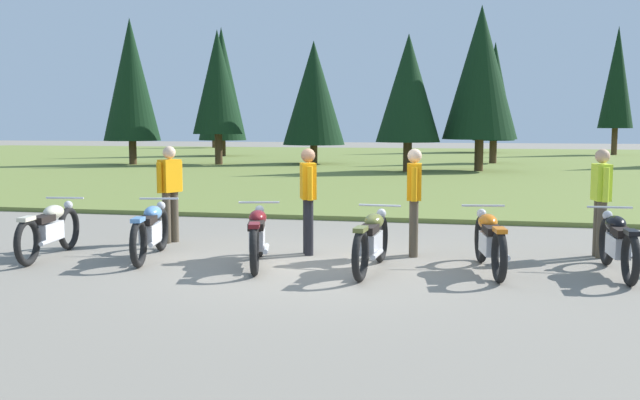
{
  "coord_description": "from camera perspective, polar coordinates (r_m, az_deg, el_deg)",
  "views": [
    {
      "loc": [
        2.3,
        -10.04,
        2.05
      ],
      "look_at": [
        0.0,
        0.6,
        0.9
      ],
      "focal_mm": 40.58,
      "sensor_mm": 36.0,
      "label": 1
    }
  ],
  "objects": [
    {
      "name": "ground_plane",
      "position": [
        10.5,
        -0.69,
        -5.23
      ],
      "size": [
        140.0,
        140.0,
        0.0
      ],
      "primitive_type": "plane",
      "color": "gray"
    },
    {
      "name": "grass_moorland",
      "position": [
        37.07,
        8.63,
        2.86
      ],
      "size": [
        80.0,
        44.0,
        0.1
      ],
      "primitive_type": "cube",
      "color": "olive",
      "rests_on": "ground"
    },
    {
      "name": "forest_treeline",
      "position": [
        40.07,
        9.17,
        9.05
      ],
      "size": [
        40.91,
        29.14,
        8.13
      ],
      "color": "#47331E",
      "rests_on": "ground"
    },
    {
      "name": "motorcycle_cream",
      "position": [
        11.87,
        -20.55,
        -2.16
      ],
      "size": [
        0.64,
        2.09,
        0.88
      ],
      "color": "black",
      "rests_on": "ground"
    },
    {
      "name": "motorcycle_sky_blue",
      "position": [
        11.31,
        -13.2,
        -2.32
      ],
      "size": [
        0.71,
        2.08,
        0.88
      ],
      "color": "black",
      "rests_on": "ground"
    },
    {
      "name": "motorcycle_maroon",
      "position": [
        10.5,
        -4.96,
        -2.82
      ],
      "size": [
        0.76,
        2.06,
        0.88
      ],
      "color": "black",
      "rests_on": "ground"
    },
    {
      "name": "motorcycle_olive",
      "position": [
        10.1,
        4.1,
        -3.17
      ],
      "size": [
        0.62,
        2.1,
        0.88
      ],
      "color": "black",
      "rests_on": "ground"
    },
    {
      "name": "motorcycle_orange",
      "position": [
        10.29,
        13.23,
        -3.14
      ],
      "size": [
        0.67,
        2.09,
        0.88
      ],
      "color": "black",
      "rests_on": "ground"
    },
    {
      "name": "motorcycle_black",
      "position": [
        10.62,
        22.44,
        -3.16
      ],
      "size": [
        0.62,
        2.1,
        0.88
      ],
      "color": "black",
      "rests_on": "ground"
    },
    {
      "name": "rider_checking_bike",
      "position": [
        12.71,
        -11.75,
        0.93
      ],
      "size": [
        0.35,
        0.51,
        1.67
      ],
      "color": "#4C4233",
      "rests_on": "ground"
    },
    {
      "name": "rider_near_row_end",
      "position": [
        11.86,
        21.27,
        0.29
      ],
      "size": [
        0.26,
        0.55,
        1.67
      ],
      "color": "#4C4233",
      "rests_on": "ground"
    },
    {
      "name": "rider_in_hivis_vest",
      "position": [
        11.3,
        -0.94,
        0.44
      ],
      "size": [
        0.33,
        0.52,
        1.67
      ],
      "color": "black",
      "rests_on": "ground"
    },
    {
      "name": "rider_with_back_turned",
      "position": [
        11.25,
        7.43,
        0.36
      ],
      "size": [
        0.25,
        0.55,
        1.67
      ],
      "color": "#4C4233",
      "rests_on": "ground"
    }
  ]
}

